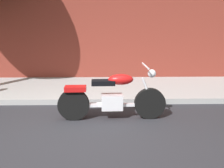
# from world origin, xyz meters

# --- Properties ---
(ground_plane) EXTENTS (60.00, 60.00, 0.00)m
(ground_plane) POSITION_xyz_m (0.00, 0.00, 0.00)
(ground_plane) COLOR #28282D
(sidewalk) EXTENTS (22.78, 2.63, 0.14)m
(sidewalk) POSITION_xyz_m (0.00, 2.98, 0.07)
(sidewalk) COLOR #9D9D9D
(sidewalk) RESTS_ON ground
(motorcycle) EXTENTS (2.26, 0.70, 1.15)m
(motorcycle) POSITION_xyz_m (0.59, 0.70, 0.47)
(motorcycle) COLOR black
(motorcycle) RESTS_ON ground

